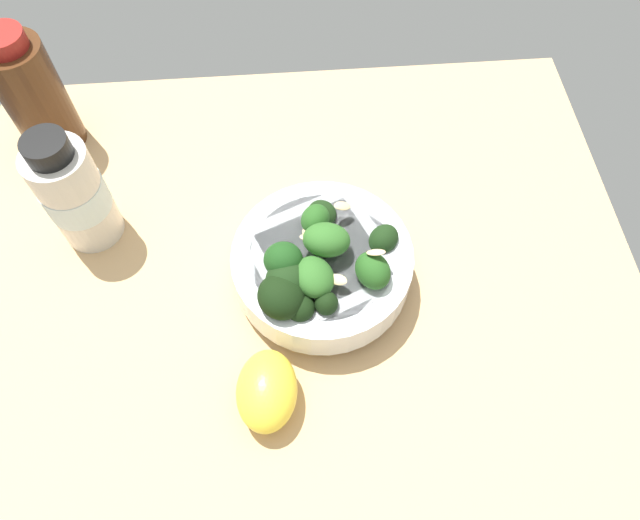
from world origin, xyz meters
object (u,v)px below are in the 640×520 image
(lemon_wedge, at_px, (264,391))
(bottle_short, at_px, (31,95))
(bowl_of_broccoli, at_px, (318,265))
(bottle_tall, at_px, (72,193))

(lemon_wedge, height_order, bottle_short, bottle_short)
(bottle_short, bearing_deg, bowl_of_broccoli, -126.52)
(bowl_of_broccoli, bearing_deg, bottle_tall, 70.07)
(lemon_wedge, relative_size, bottle_tall, 0.53)
(lemon_wedge, bearing_deg, bottle_short, 35.50)
(bowl_of_broccoli, distance_m, lemon_wedge, 0.13)
(bowl_of_broccoli, xyz_separation_m, bottle_short, (0.21, 0.29, 0.03))
(bowl_of_broccoli, xyz_separation_m, bottle_tall, (0.08, 0.23, 0.03))
(bowl_of_broccoli, height_order, lemon_wedge, bowl_of_broccoli)
(lemon_wedge, bearing_deg, bowl_of_broccoli, -26.06)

